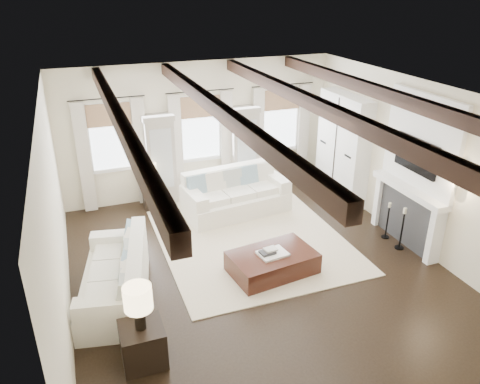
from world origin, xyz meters
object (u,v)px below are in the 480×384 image
object	(u,v)px
side_table_back	(152,198)
ottoman	(272,263)
side_table_front	(143,344)
sofa_back	(235,195)
sofa_left	(119,278)

from	to	relation	value
side_table_back	ottoman	bearing A→B (deg)	-65.22
side_table_back	side_table_front	bearing A→B (deg)	-101.88
sofa_back	ottoman	xyz separation A→B (m)	(-0.19, -2.54, -0.21)
side_table_front	side_table_back	bearing A→B (deg)	78.12
sofa_left	ottoman	bearing A→B (deg)	-3.72
sofa_back	ottoman	world-z (taller)	sofa_back
side_table_front	side_table_back	distance (m)	4.84
sofa_back	side_table_back	bearing A→B (deg)	154.98
ottoman	side_table_back	size ratio (longest dim) A/B	2.76
ottoman	side_table_back	xyz separation A→B (m)	(-1.55, 3.35, 0.07)
sofa_back	ottoman	distance (m)	2.56
ottoman	sofa_back	bearing A→B (deg)	78.28
sofa_back	side_table_front	world-z (taller)	sofa_back
sofa_back	ottoman	bearing A→B (deg)	-94.31
sofa_left	side_table_back	xyz separation A→B (m)	(1.11, 3.18, -0.12)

